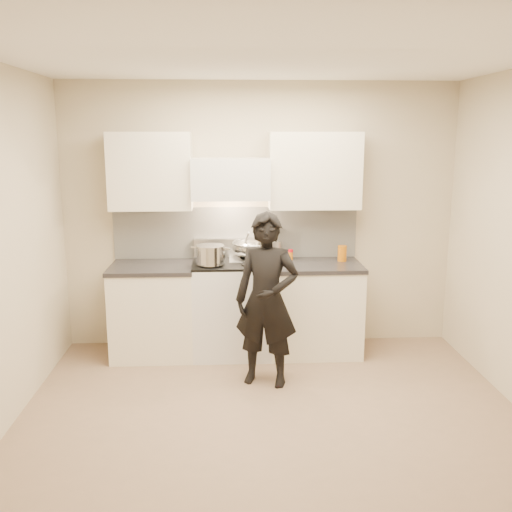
% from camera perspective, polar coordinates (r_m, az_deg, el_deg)
% --- Properties ---
extents(ground_plane, '(4.00, 4.00, 0.00)m').
position_cam_1_polar(ground_plane, '(4.62, 1.65, -16.02)').
color(ground_plane, '#876A53').
extents(room_shell, '(4.04, 3.54, 2.70)m').
position_cam_1_polar(room_shell, '(4.48, 0.67, 4.66)').
color(room_shell, '#C0B297').
rests_on(room_shell, ground).
extents(stove, '(0.76, 0.65, 0.96)m').
position_cam_1_polar(stove, '(5.75, -2.43, -5.16)').
color(stove, silver).
rests_on(stove, ground).
extents(counter_right, '(0.92, 0.67, 0.92)m').
position_cam_1_polar(counter_right, '(5.81, 5.81, -5.15)').
color(counter_right, silver).
rests_on(counter_right, ground).
extents(counter_left, '(0.82, 0.67, 0.92)m').
position_cam_1_polar(counter_left, '(5.80, -10.19, -5.33)').
color(counter_left, silver).
rests_on(counter_left, ground).
extents(wok, '(0.39, 0.48, 0.31)m').
position_cam_1_polar(wok, '(5.72, -0.49, 0.86)').
color(wok, '#B4B4B4').
rests_on(wok, stove).
extents(stock_pot, '(0.38, 0.34, 0.18)m').
position_cam_1_polar(stock_pot, '(5.46, -4.57, 0.13)').
color(stock_pot, '#B4B4B4').
rests_on(stock_pot, stove).
extents(utensil_crock, '(0.13, 0.13, 0.35)m').
position_cam_1_polar(utensil_crock, '(5.85, 1.91, 0.75)').
color(utensil_crock, silver).
rests_on(utensil_crock, counter_right).
extents(spice_jar, '(0.05, 0.05, 0.11)m').
position_cam_1_polar(spice_jar, '(5.83, 3.48, 0.15)').
color(spice_jar, '#C96D0F').
rests_on(spice_jar, counter_right).
extents(oil_glass, '(0.09, 0.09, 0.16)m').
position_cam_1_polar(oil_glass, '(5.82, 8.61, 0.26)').
color(oil_glass, '#BA6108').
rests_on(oil_glass, counter_right).
extents(person, '(0.64, 0.52, 1.53)m').
position_cam_1_polar(person, '(4.96, 1.08, -4.43)').
color(person, black).
rests_on(person, ground).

